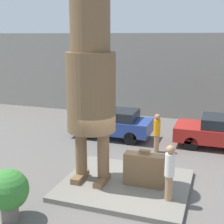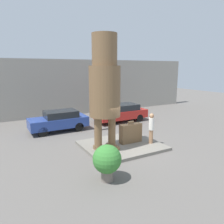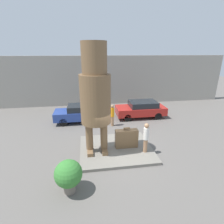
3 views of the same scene
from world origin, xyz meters
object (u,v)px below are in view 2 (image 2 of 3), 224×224
(tourist, at_px, (151,127))
(giant_suitcase, at_px, (131,133))
(statue_figure, at_px, (105,84))
(parked_car_blue, at_px, (59,120))
(planter_pot, at_px, (107,160))
(worker_hivis, at_px, (99,118))
(parked_car_red, at_px, (121,112))

(tourist, bearing_deg, giant_suitcase, 143.24)
(statue_figure, relative_size, parked_car_blue, 1.47)
(giant_suitcase, distance_m, planter_pot, 4.30)
(tourist, bearing_deg, worker_hivis, 106.01)
(planter_pot, bearing_deg, worker_hivis, 66.68)
(tourist, relative_size, worker_hivis, 1.01)
(planter_pot, xyz_separation_m, worker_hivis, (2.82, 6.54, 0.08))
(tourist, distance_m, parked_car_blue, 6.69)
(statue_figure, distance_m, parked_car_blue, 5.87)
(tourist, height_order, worker_hivis, tourist)
(giant_suitcase, distance_m, parked_car_red, 5.72)
(tourist, bearing_deg, planter_pot, -150.80)
(giant_suitcase, xyz_separation_m, parked_car_blue, (-2.82, 4.82, 0.06))
(parked_car_blue, bearing_deg, statue_figure, 101.77)
(planter_pot, bearing_deg, statue_figure, 63.99)
(tourist, height_order, planter_pot, tourist)
(statue_figure, bearing_deg, giant_suitcase, 6.73)
(statue_figure, height_order, tourist, statue_figure)
(parked_car_blue, relative_size, planter_pot, 2.70)
(statue_figure, distance_m, tourist, 3.71)
(giant_suitcase, distance_m, worker_hivis, 3.60)
(planter_pot, distance_m, worker_hivis, 7.12)
(tourist, xyz_separation_m, planter_pot, (-4.05, -2.26, -0.25))
(planter_pot, bearing_deg, giant_suitcase, 43.58)
(statue_figure, xyz_separation_m, giant_suitcase, (1.77, 0.21, -2.90))
(statue_figure, height_order, giant_suitcase, statue_figure)
(planter_pot, bearing_deg, parked_car_red, 55.19)
(parked_car_blue, relative_size, worker_hivis, 2.32)
(statue_figure, height_order, planter_pot, statue_figure)
(parked_car_red, bearing_deg, worker_hivis, 28.93)
(tourist, height_order, parked_car_blue, tourist)
(giant_suitcase, relative_size, parked_car_blue, 0.33)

